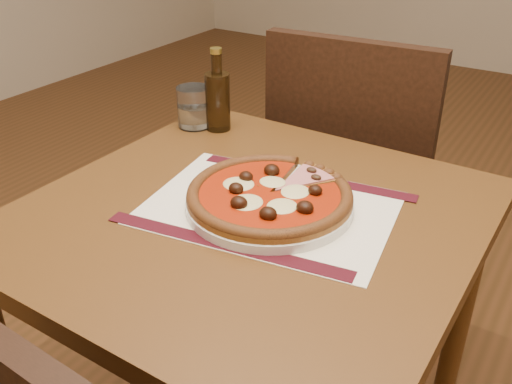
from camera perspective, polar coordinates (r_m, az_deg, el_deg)
table at (r=1.12m, az=-0.55°, el=-6.33°), size 0.81×0.81×0.75m
chair_far at (r=1.66m, az=9.93°, el=1.85°), size 0.48×0.48×0.95m
placemat at (r=1.07m, az=1.35°, el=-1.59°), size 0.49×0.39×0.00m
plate at (r=1.06m, az=1.35°, el=-1.13°), size 0.31×0.31×0.02m
pizza at (r=1.05m, az=1.35°, el=-0.20°), size 0.31×0.31×0.04m
ham_slice at (r=1.10m, az=5.42°, el=0.94°), size 0.10×0.15×0.02m
water_glass at (r=1.42m, az=-6.23°, el=8.45°), size 0.10×0.10×0.10m
bottle at (r=1.38m, az=-3.86°, el=9.32°), size 0.06×0.06×0.20m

